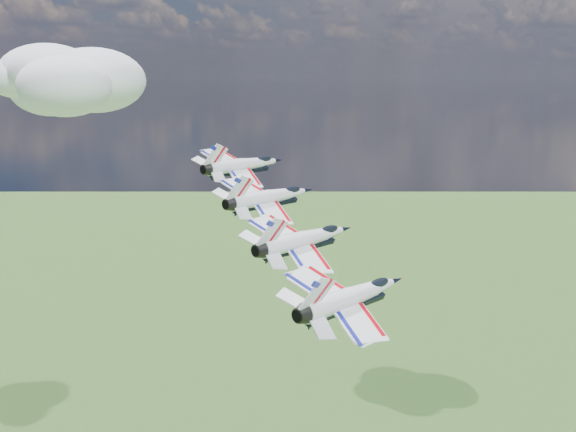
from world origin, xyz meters
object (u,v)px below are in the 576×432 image
at_px(jet_0, 245,164).
at_px(jet_3, 354,296).
at_px(jet_1, 272,197).
at_px(jet_2, 307,238).

relative_size(jet_0, jet_3, 1.00).
bearing_deg(jet_0, jet_1, -24.85).
xyz_separation_m(jet_2, jet_3, (9.33, -9.57, -2.74)).
relative_size(jet_1, jet_3, 1.00).
bearing_deg(jet_3, jet_2, 155.15).
bearing_deg(jet_1, jet_3, -24.85).
height_order(jet_2, jet_3, jet_2).
xyz_separation_m(jet_0, jet_2, (18.65, -19.14, -5.49)).
bearing_deg(jet_3, jet_0, 155.15).
bearing_deg(jet_2, jet_0, 155.15).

